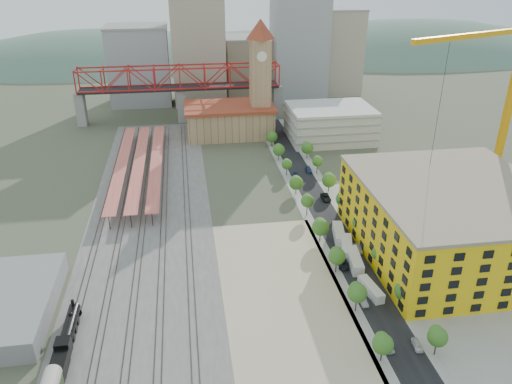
{
  "coord_description": "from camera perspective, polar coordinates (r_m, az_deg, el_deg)",
  "views": [
    {
      "loc": [
        -24.02,
        -123.36,
        71.17
      ],
      "look_at": [
        -5.28,
        2.63,
        10.0
      ],
      "focal_mm": 35.0,
      "sensor_mm": 36.0,
      "label": 1
    }
  ],
  "objects": [
    {
      "name": "site_trailer_a",
      "position": [
        120.0,
        13.0,
        -10.79
      ],
      "size": [
        3.69,
        9.03,
        2.4
      ],
      "primitive_type": "cube",
      "rotation": [
        0.0,
        0.0,
        0.16
      ],
      "color": "silver",
      "rests_on": "ground"
    },
    {
      "name": "station_hall",
      "position": [
        216.09,
        -3.06,
        8.25
      ],
      "size": [
        38.0,
        24.0,
        13.1
      ],
      "color": "tan",
      "rests_on": "ground"
    },
    {
      "name": "sidewalk_east",
      "position": [
        162.1,
        8.75,
        -0.7
      ],
      "size": [
        3.0,
        170.0,
        0.04
      ],
      "primitive_type": "cube",
      "color": "gray",
      "rests_on": "ground"
    },
    {
      "name": "distant_hills",
      "position": [
        417.7,
        1.67,
        4.49
      ],
      "size": [
        647.0,
        264.0,
        227.0
      ],
      "color": "#4C6B59",
      "rests_on": "ground"
    },
    {
      "name": "car_0",
      "position": [
        106.93,
        14.77,
        -16.63
      ],
      "size": [
        2.07,
        4.23,
        1.39
      ],
      "primitive_type": "imported",
      "rotation": [
        0.0,
        0.0,
        0.11
      ],
      "color": "silver",
      "rests_on": "ground"
    },
    {
      "name": "street_trees",
      "position": [
        152.13,
        7.83,
        -2.5
      ],
      "size": [
        15.4,
        124.4,
        8.0
      ],
      "color": "#2F5C1B",
      "rests_on": "ground"
    },
    {
      "name": "truss_bridge",
      "position": [
        234.27,
        -8.69,
        12.47
      ],
      "size": [
        94.0,
        9.6,
        25.6
      ],
      "color": "gray",
      "rests_on": "ground"
    },
    {
      "name": "car_6",
      "position": [
        160.54,
        7.98,
        -0.62
      ],
      "size": [
        2.95,
        5.78,
        1.56
      ],
      "primitive_type": "imported",
      "rotation": [
        0.0,
        0.0,
        -0.06
      ],
      "color": "black",
      "rests_on": "ground"
    },
    {
      "name": "skyline",
      "position": [
        271.86,
        -1.74,
        15.4
      ],
      "size": [
        133.0,
        46.0,
        60.0
      ],
      "color": "#9EA0A3",
      "rests_on": "ground"
    },
    {
      "name": "ballast_strip",
      "position": [
        158.26,
        -11.88,
        -1.66
      ],
      "size": [
        36.0,
        165.0,
        0.06
      ],
      "primitive_type": "cube",
      "color": "#605E59",
      "rests_on": "ground"
    },
    {
      "name": "tower_crane",
      "position": [
        158.97,
        26.6,
        10.91
      ],
      "size": [
        54.21,
        22.95,
        61.35
      ],
      "color": "#F0A10F",
      "rests_on": "ground"
    },
    {
      "name": "locomotive",
      "position": [
        110.11,
        -20.8,
        -15.3
      ],
      "size": [
        2.78,
        21.41,
        5.35
      ],
      "color": "black",
      "rests_on": "ground"
    },
    {
      "name": "car_7",
      "position": [
        180.42,
        6.04,
        2.51
      ],
      "size": [
        2.34,
        4.98,
        1.4
      ],
      "primitive_type": "imported",
      "rotation": [
        0.0,
        0.0,
        -0.08
      ],
      "color": "navy",
      "rests_on": "ground"
    },
    {
      "name": "platform_canopies",
      "position": [
        182.06,
        -13.22,
        3.29
      ],
      "size": [
        16.0,
        80.0,
        4.12
      ],
      "color": "#DD7855",
      "rests_on": "ground"
    },
    {
      "name": "site_trailer_c",
      "position": [
        133.92,
        10.31,
        -6.22
      ],
      "size": [
        5.3,
        10.47,
        2.77
      ],
      "primitive_type": "cube",
      "rotation": [
        0.0,
        0.0,
        -0.27
      ],
      "color": "silver",
      "rests_on": "ground"
    },
    {
      "name": "car_5",
      "position": [
        135.0,
        11.54,
        -6.36
      ],
      "size": [
        1.94,
        4.79,
        1.54
      ],
      "primitive_type": "imported",
      "rotation": [
        0.0,
        0.0,
        -0.07
      ],
      "color": "gray",
      "rests_on": "ground"
    },
    {
      "name": "construction_building",
      "position": [
        137.32,
        21.43,
        -3.01
      ],
      "size": [
        44.6,
        50.6,
        18.8
      ],
      "color": "gold",
      "rests_on": "ground"
    },
    {
      "name": "construction_pad",
      "position": [
        143.2,
        21.88,
        -6.2
      ],
      "size": [
        50.0,
        90.0,
        0.06
      ],
      "primitive_type": "cube",
      "color": "gray",
      "rests_on": "ground"
    },
    {
      "name": "rail_tracks",
      "position": [
        158.35,
        -12.53,
        -1.66
      ],
      "size": [
        26.56,
        160.0,
        0.18
      ],
      "color": "#382B23",
      "rests_on": "ground"
    },
    {
      "name": "clock_tower",
      "position": [
        210.19,
        0.49,
        13.99
      ],
      "size": [
        12.0,
        12.0,
        52.0
      ],
      "color": "tan",
      "rests_on": "ground"
    },
    {
      "name": "car_1",
      "position": [
        116.99,
        12.11,
        -12.08
      ],
      "size": [
        1.46,
        4.08,
        1.34
      ],
      "primitive_type": "imported",
      "rotation": [
        0.0,
        0.0,
        0.01
      ],
      "color": "#96969B",
      "rests_on": "ground"
    },
    {
      "name": "warehouse",
      "position": [
        123.26,
        -27.23,
        -11.51
      ],
      "size": [
        22.0,
        32.0,
        5.0
      ],
      "primitive_type": "cube",
      "color": "gray",
      "rests_on": "ground"
    },
    {
      "name": "site_trailer_d",
      "position": [
        139.53,
        9.44,
        -4.75
      ],
      "size": [
        4.49,
        10.38,
        2.75
      ],
      "primitive_type": "cube",
      "rotation": [
        0.0,
        0.0,
        -0.19
      ],
      "color": "silver",
      "rests_on": "ground"
    },
    {
      "name": "car_3",
      "position": [
        173.83,
        4.58,
        1.69
      ],
      "size": [
        3.16,
        5.83,
        1.6
      ],
      "primitive_type": "imported",
      "rotation": [
        0.0,
        0.0,
        -0.17
      ],
      "color": "navy",
      "rests_on": "ground"
    },
    {
      "name": "parking_garage",
      "position": [
        212.38,
        8.45,
        7.79
      ],
      "size": [
        34.0,
        26.0,
        14.0
      ],
      "primitive_type": "cube",
      "color": "silver",
      "rests_on": "ground"
    },
    {
      "name": "ground",
      "position": [
        144.43,
        2.23,
        -3.89
      ],
      "size": [
        400.0,
        400.0,
        0.0
      ],
      "primitive_type": "plane",
      "color": "#474C38",
      "rests_on": "ground"
    },
    {
      "name": "sidewalk_west",
      "position": [
        159.36,
        4.96,
        -0.97
      ],
      "size": [
        3.0,
        170.0,
        0.04
      ],
      "primitive_type": "cube",
      "color": "gray",
      "rests_on": "ground"
    },
    {
      "name": "car_2",
      "position": [
        128.23,
        9.9,
        -8.11
      ],
      "size": [
        3.12,
        5.45,
        1.43
      ],
      "primitive_type": "imported",
      "rotation": [
        0.0,
        0.0,
        -0.15
      ],
      "color": "black",
      "rests_on": "ground"
    },
    {
      "name": "dirt_lot",
      "position": [
        117.9,
        3.12,
        -11.51
      ],
      "size": [
        28.0,
        67.0,
        0.06
      ],
      "primitive_type": "cube",
      "color": "tan",
      "rests_on": "ground"
    },
    {
      "name": "site_trailer_b",
      "position": [
        128.8,
        11.2,
        -7.69
      ],
      "size": [
        3.98,
        10.65,
        2.85
      ],
      "primitive_type": "cube",
      "rotation": [
        0.0,
        0.0,
        -0.12
      ],
      "color": "silver",
      "rests_on": "ground"
    },
    {
      "name": "car_4",
      "position": [
        108.75,
        17.94,
        -16.3
      ],
      "size": [
        2.03,
        4.08,
        1.34
      ],
      "primitive_type": "imported",
      "rotation": [
        0.0,
        0.0,
        -0.12
      ],
      "color": "silver",
      "rests_on": "ground"
    },
    {
      "name": "street_asphalt",
      "position": [
        160.64,
        6.88,
        -0.83
      ],
      "size": [
        12.0,
        170.0,
        0.06
      ],
      "primitive_type": "cube",
      "color": "black",
      "rests_on": "ground"
    }
  ]
}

